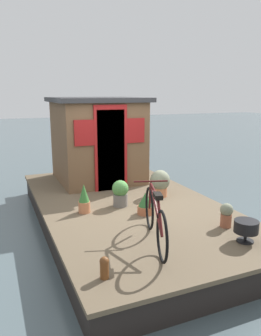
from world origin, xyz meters
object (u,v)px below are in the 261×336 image
(potted_plant_ivy, at_px, (160,183))
(bicycle, at_px, (155,218))
(potted_plant_sage, at_px, (226,214))
(mooring_bollard, at_px, (104,267))
(potted_plant_lavender, at_px, (145,204))
(charcoal_grill, at_px, (246,227))
(houseboat_cabin, at_px, (97,139))
(potted_plant_basil, at_px, (120,193))
(potted_plant_mint, at_px, (84,199))

(potted_plant_ivy, bearing_deg, bicycle, 150.08)
(potted_plant_sage, height_order, potted_plant_ivy, potted_plant_ivy)
(mooring_bollard, bearing_deg, potted_plant_sage, -73.81)
(potted_plant_sage, relative_size, mooring_bollard, 1.46)
(potted_plant_sage, distance_m, mooring_bollard, 2.28)
(potted_plant_lavender, height_order, charcoal_grill, potted_plant_lavender)
(charcoal_grill, relative_size, mooring_bollard, 1.29)
(mooring_bollard, bearing_deg, potted_plant_lavender, -38.32)
(houseboat_cabin, xyz_separation_m, potted_plant_ivy, (-1.75, -0.74, -0.69))
(potted_plant_ivy, bearing_deg, houseboat_cabin, 22.99)
(bicycle, distance_m, potted_plant_basil, 1.62)
(potted_plant_basil, relative_size, mooring_bollard, 1.86)
(bicycle, distance_m, charcoal_grill, 1.28)
(houseboat_cabin, bearing_deg, charcoal_grill, -167.93)
(bicycle, bearing_deg, mooring_bollard, 121.71)
(houseboat_cabin, height_order, charcoal_grill, houseboat_cabin)
(houseboat_cabin, height_order, potted_plant_lavender, houseboat_cabin)
(potted_plant_basil, height_order, charcoal_grill, potted_plant_basil)
(potted_plant_sage, height_order, potted_plant_lavender, potted_plant_lavender)
(potted_plant_sage, bearing_deg, potted_plant_lavender, 42.55)
(houseboat_cabin, bearing_deg, bicycle, 174.97)
(potted_plant_mint, height_order, mooring_bollard, potted_plant_mint)
(bicycle, height_order, potted_plant_sage, bicycle)
(houseboat_cabin, bearing_deg, potted_plant_mint, 156.31)
(potted_plant_mint, height_order, potted_plant_ivy, potted_plant_ivy)
(potted_plant_lavender, bearing_deg, mooring_bollard, 141.68)
(houseboat_cabin, relative_size, potted_plant_mint, 4.05)
(potted_plant_basil, bearing_deg, potted_plant_mint, 95.84)
(mooring_bollard, bearing_deg, potted_plant_mint, -9.23)
(potted_plant_mint, xyz_separation_m, mooring_bollard, (-2.11, 0.34, -0.10))
(potted_plant_basil, height_order, potted_plant_ivy, potted_plant_ivy)
(potted_plant_mint, relative_size, potted_plant_sage, 1.34)
(potted_plant_basil, xyz_separation_m, potted_plant_sage, (-1.54, -1.15, -0.05))
(houseboat_cabin, xyz_separation_m, potted_plant_basil, (-1.97, 0.20, -0.72))
(houseboat_cabin, relative_size, potted_plant_basil, 4.27)
(potted_plant_ivy, distance_m, charcoal_grill, 2.30)
(charcoal_grill, bearing_deg, potted_plant_sage, -9.54)
(houseboat_cabin, relative_size, charcoal_grill, 6.15)
(bicycle, height_order, charcoal_grill, bicycle)
(potted_plant_basil, relative_size, charcoal_grill, 1.44)
(bicycle, distance_m, potted_plant_mint, 1.65)
(potted_plant_lavender, relative_size, mooring_bollard, 1.47)
(houseboat_cabin, relative_size, potted_plant_sage, 5.43)
(potted_plant_mint, bearing_deg, potted_plant_sage, -128.48)
(charcoal_grill, bearing_deg, potted_plant_ivy, 3.08)
(bicycle, distance_m, potted_plant_lavender, 1.13)
(potted_plant_mint, relative_size, mooring_bollard, 1.96)
(houseboat_cabin, height_order, potted_plant_basil, houseboat_cabin)
(potted_plant_lavender, height_order, mooring_bollard, potted_plant_lavender)
(potted_plant_lavender, bearing_deg, potted_plant_sage, -137.45)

